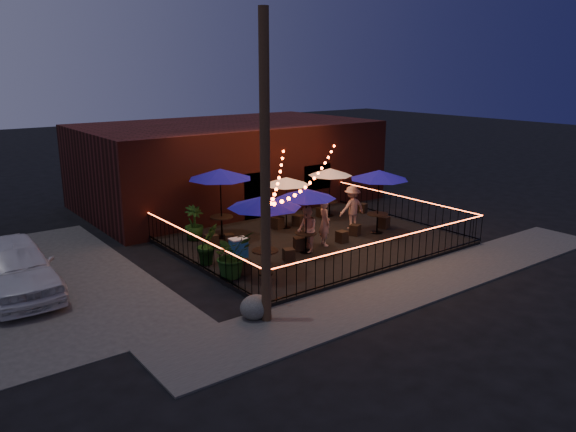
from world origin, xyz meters
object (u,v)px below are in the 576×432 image
cafe_table_1 (220,175)px  cafe_table_3 (286,182)px  utility_pole (265,175)px  cafe_table_2 (306,194)px  cafe_table_4 (379,176)px  cafe_table_5 (330,173)px  cooler (239,249)px  boulder (255,307)px  cafe_table_0 (265,203)px

cafe_table_1 → cafe_table_3: (2.85, -0.41, -0.55)m
utility_pole → cafe_table_2: bearing=40.5°
utility_pole → cafe_table_3: 8.84m
cafe_table_4 → cafe_table_5: bearing=85.9°
cafe_table_4 → cooler: size_ratio=3.74×
cafe_table_1 → cooler: bearing=-108.7°
cafe_table_2 → boulder: bearing=-143.1°
utility_pole → cafe_table_5: utility_pole is taller
cafe_table_1 → cafe_table_4: size_ratio=0.97×
cafe_table_0 → cooler: cafe_table_0 is taller
utility_pole → cafe_table_4: (8.06, 3.81, -1.50)m
cafe_table_4 → cafe_table_5: (0.23, 3.19, -0.37)m
cafe_table_1 → cafe_table_3: size_ratio=1.34×
cafe_table_1 → boulder: size_ratio=3.25×
cafe_table_2 → cafe_table_5: cafe_table_2 is taller
utility_pole → cafe_table_1: size_ratio=2.78×
boulder → cafe_table_0: bearing=50.3°
utility_pole → cafe_table_0: 3.52m
utility_pole → cooler: 5.80m
cafe_table_5 → cafe_table_2: bearing=-140.1°
cooler → cafe_table_3: bearing=36.4°
cafe_table_1 → cooler: (-0.92, -2.71, -2.10)m
cafe_table_0 → boulder: (-1.94, -2.34, -2.17)m
utility_pole → cafe_table_2: size_ratio=3.41×
cafe_table_1 → cafe_table_4: 6.22m
cafe_table_2 → cafe_table_4: (3.84, 0.21, 0.21)m
cafe_table_1 → cafe_table_4: cafe_table_1 is taller
cafe_table_2 → cooler: cafe_table_2 is taller
cafe_table_0 → utility_pole: bearing=-124.0°
cafe_table_2 → cafe_table_3: cafe_table_2 is taller
cafe_table_0 → cafe_table_3: (3.79, 3.95, -0.42)m
cafe_table_1 → cafe_table_2: bearing=-66.4°
cafe_table_2 → utility_pole: bearing=-139.5°
utility_pole → cafe_table_5: bearing=40.2°
cafe_table_2 → boulder: (-4.37, -3.29, -1.95)m
utility_pole → cafe_table_3: (5.57, 6.60, -1.90)m
utility_pole → boulder: size_ratio=9.06×
cafe_table_3 → cooler: 4.67m
cafe_table_5 → cafe_table_4: bearing=-94.1°
utility_pole → boulder: bearing=116.7°
boulder → cafe_table_3: bearing=47.7°
cafe_table_4 → cafe_table_5: 3.22m
cafe_table_0 → cafe_table_2: cafe_table_0 is taller
cafe_table_3 → cooler: cafe_table_3 is taller
utility_pole → cooler: size_ratio=10.10×
cafe_table_1 → cooler: size_ratio=3.63×
cafe_table_2 → cafe_table_4: 3.85m
cooler → utility_pole: bearing=-107.8°
cafe_table_1 → cafe_table_5: size_ratio=1.33×
cafe_table_3 → boulder: bearing=-132.3°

